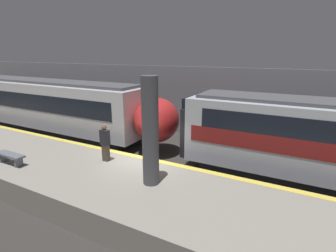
{
  "coord_description": "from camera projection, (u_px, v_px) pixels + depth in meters",
  "views": [
    {
      "loc": [
        6.18,
        -9.1,
        5.48
      ],
      "look_at": [
        0.71,
        1.11,
        2.23
      ],
      "focal_mm": 28.0,
      "sensor_mm": 36.0,
      "label": 1
    }
  ],
  "objects": [
    {
      "name": "platform",
      "position": [
        112.0,
        187.0,
        10.05
      ],
      "size": [
        40.0,
        4.31,
        1.01
      ],
      "color": "gray",
      "rests_on": "ground"
    },
    {
      "name": "station_rear_barrier",
      "position": [
        201.0,
        102.0,
        17.42
      ],
      "size": [
        50.0,
        0.15,
        4.61
      ],
      "color": "gray",
      "rests_on": "ground"
    },
    {
      "name": "person_waiting",
      "position": [
        105.0,
        142.0,
        11.04
      ],
      "size": [
        0.38,
        0.24,
        1.59
      ],
      "color": "#473D33",
      "rests_on": "platform"
    },
    {
      "name": "ground_plane",
      "position": [
        143.0,
        176.0,
        12.01
      ],
      "size": [
        120.0,
        120.0,
        0.0
      ],
      "primitive_type": "plane",
      "color": "#33302D"
    },
    {
      "name": "support_pillar_near",
      "position": [
        150.0,
        132.0,
        8.83
      ],
      "size": [
        0.57,
        0.57,
        3.78
      ],
      "color": "#47474C",
      "rests_on": "platform"
    },
    {
      "name": "platform_bench",
      "position": [
        10.0,
        156.0,
        10.84
      ],
      "size": [
        1.5,
        0.4,
        0.45
      ],
      "color": "slate",
      "rests_on": "platform"
    },
    {
      "name": "train_modern",
      "position": [
        36.0,
        104.0,
        18.85
      ],
      "size": [
        21.89,
        2.93,
        3.69
      ],
      "color": "black",
      "rests_on": "ground"
    }
  ]
}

